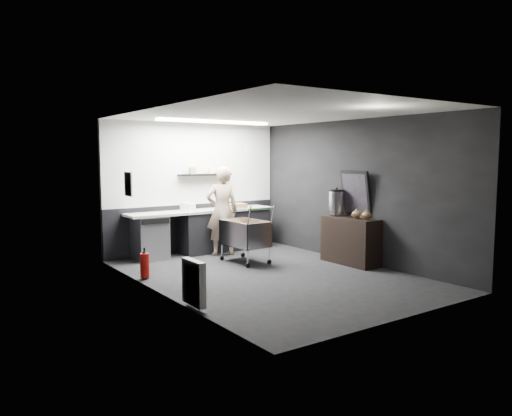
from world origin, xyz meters
TOP-DOWN VIEW (x-y plane):
  - floor at (0.00, 0.00)m, footprint 5.50×5.50m
  - ceiling at (0.00, 0.00)m, footprint 5.50×5.50m
  - wall_back at (0.00, 2.75)m, footprint 5.50×0.00m
  - wall_front at (0.00, -2.75)m, footprint 5.50×0.00m
  - wall_left at (-2.00, 0.00)m, footprint 0.00×5.50m
  - wall_right at (2.00, 0.00)m, footprint 0.00×5.50m
  - kitchen_wall_panel at (0.00, 2.73)m, footprint 3.95×0.02m
  - dado_panel at (0.00, 2.73)m, footprint 3.95×0.02m
  - floating_shelf at (0.20, 2.62)m, footprint 1.20×0.22m
  - wall_clock at (1.40, 2.72)m, footprint 0.20×0.03m
  - poster at (-1.98, 1.30)m, footprint 0.02×0.30m
  - poster_red_band at (-1.98, 1.30)m, footprint 0.02×0.22m
  - radiator at (-1.94, -0.90)m, footprint 0.10×0.50m
  - ceiling_strip at (0.00, 1.85)m, footprint 2.40×0.20m
  - prep_counter at (0.14, 2.42)m, footprint 3.20×0.61m
  - person at (0.22, 1.97)m, footprint 0.77×0.63m
  - shopping_cart at (0.22, 1.13)m, footprint 0.64×1.00m
  - sideboard at (1.77, -0.07)m, footprint 0.50×1.16m
  - fire_extinguisher at (-1.85, 0.99)m, footprint 0.15×0.15m
  - cardboard_box at (0.77, 2.37)m, footprint 0.51×0.41m
  - pink_tub at (-0.39, 2.42)m, footprint 0.18×0.18m
  - white_container at (-0.29, 2.37)m, footprint 0.19×0.16m

SIDE VIEW (x-z plane):
  - floor at x=0.00m, z-range 0.00..0.00m
  - fire_extinguisher at x=-1.85m, z-range -0.01..0.49m
  - radiator at x=-1.94m, z-range 0.05..0.65m
  - prep_counter at x=0.14m, z-range 0.01..0.91m
  - dado_panel at x=0.00m, z-range 0.00..1.00m
  - shopping_cart at x=0.22m, z-range -0.02..1.06m
  - sideboard at x=1.77m, z-range -0.32..1.43m
  - person at x=0.22m, z-range 0.00..1.81m
  - cardboard_box at x=0.77m, z-range 0.90..0.99m
  - white_container at x=-0.29m, z-range 0.90..1.05m
  - pink_tub at x=-0.39m, z-range 0.90..1.08m
  - wall_back at x=0.00m, z-range -1.40..4.10m
  - wall_front at x=0.00m, z-range -1.40..4.10m
  - wall_left at x=-2.00m, z-range -1.40..4.10m
  - wall_right at x=2.00m, z-range -1.40..4.10m
  - poster at x=-1.98m, z-range 1.35..1.75m
  - floating_shelf at x=0.20m, z-range 1.60..1.64m
  - poster_red_band at x=-1.98m, z-range 1.57..1.67m
  - kitchen_wall_panel at x=0.00m, z-range 1.00..2.70m
  - wall_clock at x=1.40m, z-range 2.05..2.25m
  - ceiling_strip at x=0.00m, z-range 2.65..2.69m
  - ceiling at x=0.00m, z-range 2.70..2.70m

